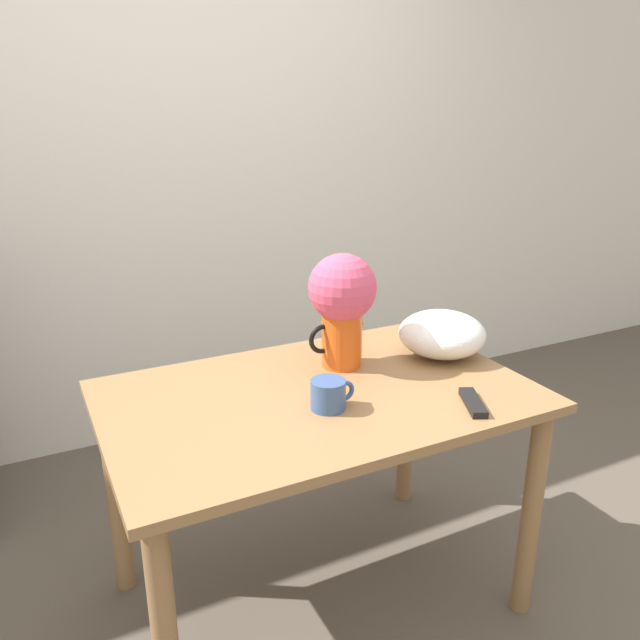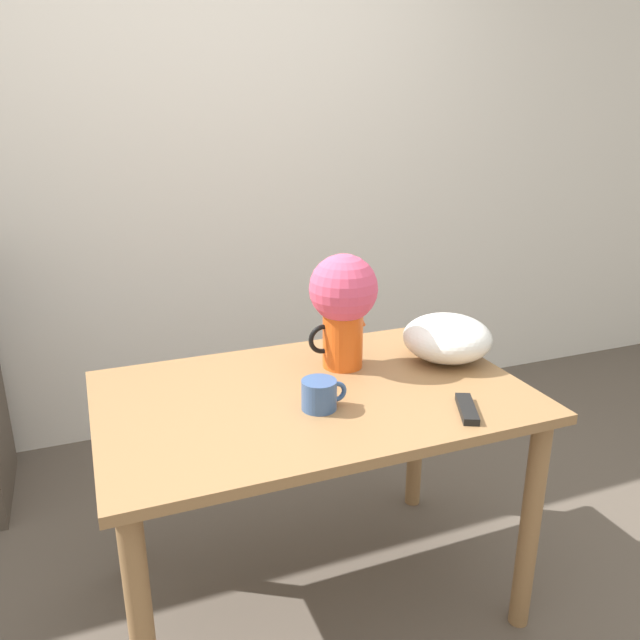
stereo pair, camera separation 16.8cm
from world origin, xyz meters
name	(u,v)px [view 2 (the right image)]	position (x,y,z in m)	size (l,w,h in m)	color
wall_back	(203,163)	(0.00, 1.63, 1.30)	(8.00, 0.05, 2.60)	silver
table	(314,425)	(0.02, 0.24, 0.64)	(1.25, 0.80, 0.75)	olive
flower_vase	(343,301)	(0.17, 0.39, 0.97)	(0.22, 0.22, 0.37)	#E05619
coffee_mug	(320,394)	(0.00, 0.14, 0.79)	(0.13, 0.10, 0.08)	#385689
white_bowl	(447,338)	(0.52, 0.32, 0.83)	(0.29, 0.29, 0.15)	white
remote_control	(467,409)	(0.36, -0.03, 0.76)	(0.11, 0.16, 0.02)	black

